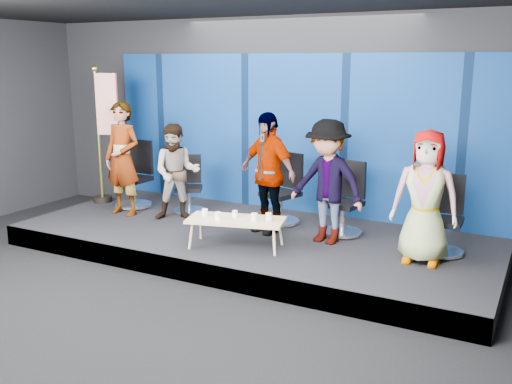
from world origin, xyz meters
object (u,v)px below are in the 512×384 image
at_px(panelist_a, 123,159).
at_px(mug_d, 254,217).
at_px(panelist_d, 327,182).
at_px(coffee_table, 236,221).
at_px(flag_stand, 105,132).
at_px(mug_e, 269,217).
at_px(chair_b, 189,193).
at_px(mug_c, 235,214).
at_px(chair_d, 345,211).
at_px(mug_b, 218,216).
at_px(chair_a, 135,185).
at_px(panelist_e, 425,197).
at_px(panelist_b, 177,172).
at_px(panelist_c, 267,173).
at_px(chair_c, 283,200).
at_px(mug_a, 205,212).
at_px(chair_e, 443,228).

xyz_separation_m(panelist_a, mug_d, (2.75, -0.62, -0.47)).
height_order(panelist_d, coffee_table, panelist_d).
bearing_deg(flag_stand, mug_e, -32.36).
distance_m(chair_b, mug_e, 2.35).
bearing_deg(mug_e, mug_c, -171.91).
bearing_deg(coffee_table, mug_d, 4.50).
bearing_deg(chair_d, mug_d, -113.41).
xyz_separation_m(chair_d, mug_b, (-1.28, -1.45, 0.11)).
distance_m(chair_a, panelist_e, 5.07).
bearing_deg(panelist_b, mug_b, -64.06).
bearing_deg(panelist_c, panelist_a, -156.19).
xyz_separation_m(chair_c, mug_a, (-0.51, -1.45, 0.09)).
bearing_deg(panelist_c, coffee_table, -73.77).
bearing_deg(coffee_table, mug_b, -136.82).
relative_size(chair_c, mug_c, 12.14).
relative_size(chair_e, mug_d, 10.03).
height_order(panelist_b, mug_a, panelist_b).
relative_size(panelist_d, coffee_table, 1.23).
xyz_separation_m(chair_a, mug_e, (3.08, -0.99, 0.08)).
distance_m(chair_e, mug_e, 2.30).
distance_m(panelist_a, chair_c, 2.70).
distance_m(panelist_c, coffee_table, 1.02).
bearing_deg(mug_b, chair_c, 81.34).
distance_m(chair_a, chair_e, 5.18).
bearing_deg(mug_e, flag_stand, 165.08).
relative_size(mug_a, mug_c, 1.07).
bearing_deg(panelist_c, chair_d, 39.64).
bearing_deg(panelist_c, chair_a, -166.66).
bearing_deg(chair_d, chair_e, 1.18).
bearing_deg(chair_d, chair_c, -175.40).
xyz_separation_m(chair_e, mug_b, (-2.71, -1.23, 0.11)).
height_order(chair_c, panelist_e, panelist_e).
relative_size(coffee_table, flag_stand, 0.58).
height_order(panelist_e, coffee_table, panelist_e).
bearing_deg(chair_d, panelist_c, -149.05).
bearing_deg(mug_c, chair_a, 157.89).
bearing_deg(chair_b, chair_e, -31.44).
bearing_deg(mug_b, panelist_a, 160.54).
bearing_deg(panelist_c, mug_e, -43.41).
bearing_deg(panelist_d, chair_d, 89.04).
xyz_separation_m(chair_b, chair_c, (1.68, 0.11, 0.05)).
bearing_deg(chair_b, panelist_d, -39.02).
height_order(chair_a, flag_stand, flag_stand).
relative_size(panelist_b, mug_e, 15.05).
bearing_deg(mug_a, panelist_d, 30.51).
relative_size(panelist_c, flag_stand, 0.74).
bearing_deg(mug_e, chair_c, 106.74).
bearing_deg(mug_c, chair_d, 46.61).
distance_m(panelist_b, panelist_d, 2.52).
relative_size(chair_a, chair_e, 1.10).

